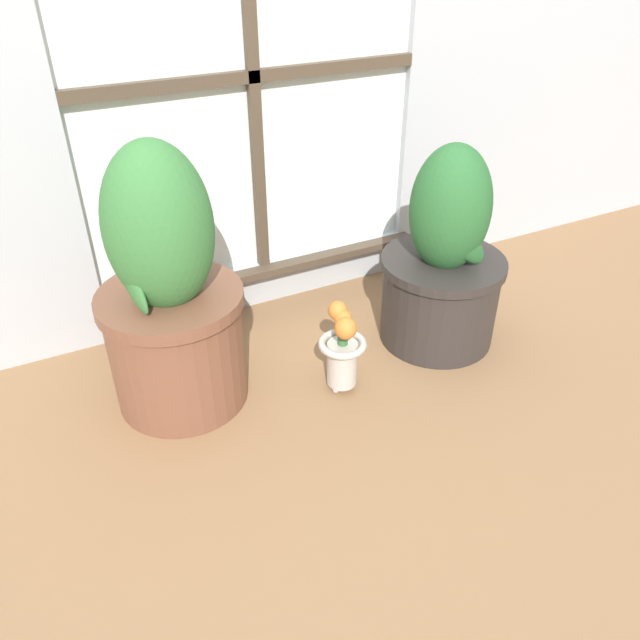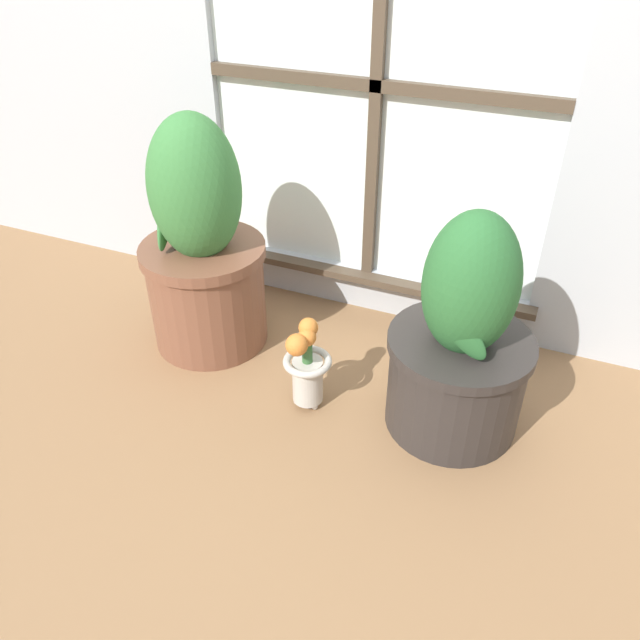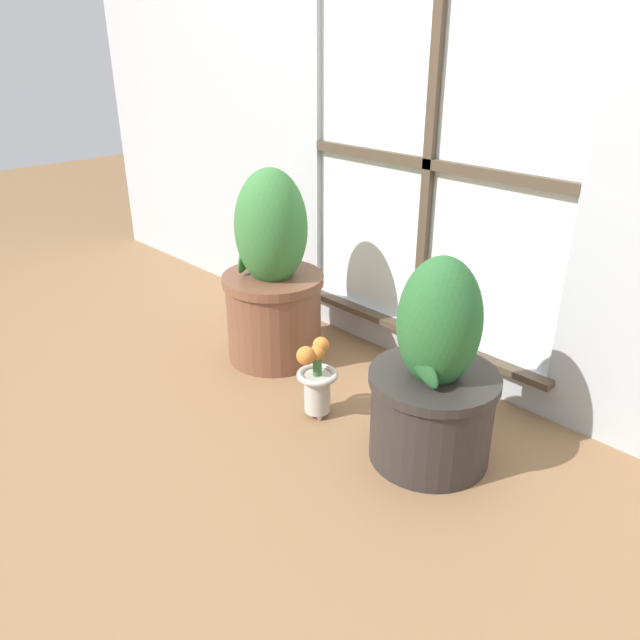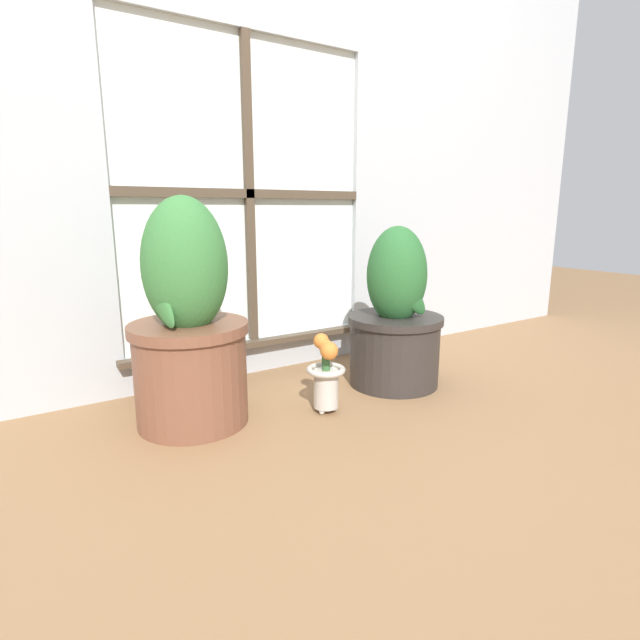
# 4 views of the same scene
# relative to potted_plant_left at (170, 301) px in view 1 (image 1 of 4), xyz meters

# --- Properties ---
(ground_plane) EXTENTS (10.00, 10.00, 0.00)m
(ground_plane) POSITION_rel_potted_plant_left_xyz_m (0.41, -0.28, -0.32)
(ground_plane) COLOR olive
(potted_plant_left) EXTENTS (0.39, 0.39, 0.75)m
(potted_plant_left) POSITION_rel_potted_plant_left_xyz_m (0.00, 0.00, 0.00)
(potted_plant_left) COLOR brown
(potted_plant_left) RESTS_ON ground_plane
(potted_plant_right) EXTENTS (0.38, 0.38, 0.64)m
(potted_plant_right) POSITION_rel_potted_plant_left_xyz_m (0.82, -0.08, -0.06)
(potted_plant_right) COLOR #2D2826
(potted_plant_right) RESTS_ON ground_plane
(flower_vase) EXTENTS (0.14, 0.14, 0.28)m
(flower_vase) POSITION_rel_potted_plant_left_xyz_m (0.42, -0.18, -0.18)
(flower_vase) COLOR #BCB7AD
(flower_vase) RESTS_ON ground_plane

